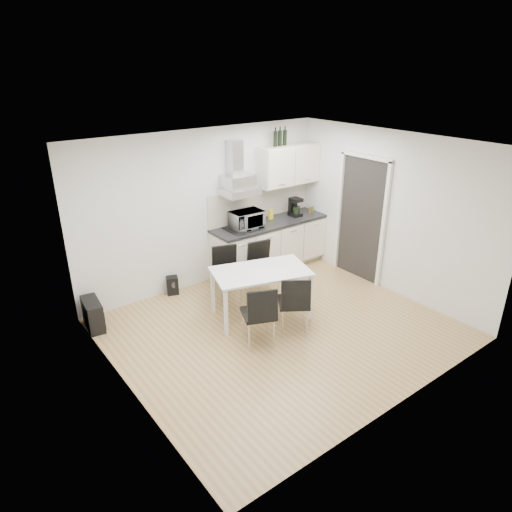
{
  "coord_description": "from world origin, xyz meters",
  "views": [
    {
      "loc": [
        -3.67,
        -4.27,
        3.56
      ],
      "look_at": [
        -0.22,
        0.29,
        1.1
      ],
      "focal_mm": 32.0,
      "sensor_mm": 36.0,
      "label": 1
    }
  ],
  "objects_px": {
    "chair_near_right": "(293,303)",
    "guitar_amp": "(93,314)",
    "dining_table": "(261,276)",
    "chair_far_left": "(228,275)",
    "chair_far_right": "(264,270)",
    "floor_speaker": "(173,285)",
    "chair_near_left": "(258,314)",
    "kitchenette": "(270,226)"
  },
  "relations": [
    {
      "from": "chair_near_right",
      "to": "floor_speaker",
      "type": "distance_m",
      "value": 2.22
    },
    {
      "from": "kitchenette",
      "to": "chair_near_left",
      "type": "distance_m",
      "value": 2.48
    },
    {
      "from": "dining_table",
      "to": "chair_near_right",
      "type": "distance_m",
      "value": 0.65
    },
    {
      "from": "floor_speaker",
      "to": "chair_far_right",
      "type": "bearing_deg",
      "value": -16.96
    },
    {
      "from": "dining_table",
      "to": "guitar_amp",
      "type": "bearing_deg",
      "value": 167.85
    },
    {
      "from": "kitchenette",
      "to": "guitar_amp",
      "type": "height_order",
      "value": "kitchenette"
    },
    {
      "from": "floor_speaker",
      "to": "chair_far_left",
      "type": "bearing_deg",
      "value": -29.59
    },
    {
      "from": "chair_near_right",
      "to": "floor_speaker",
      "type": "xyz_separation_m",
      "value": [
        -0.85,
        2.03,
        -0.29
      ]
    },
    {
      "from": "kitchenette",
      "to": "floor_speaker",
      "type": "xyz_separation_m",
      "value": [
        -1.92,
        0.17,
        -0.68
      ]
    },
    {
      "from": "dining_table",
      "to": "floor_speaker",
      "type": "xyz_separation_m",
      "value": [
        -0.73,
        1.43,
        -0.52
      ]
    },
    {
      "from": "dining_table",
      "to": "guitar_amp",
      "type": "xyz_separation_m",
      "value": [
        -2.12,
        1.18,
        -0.45
      ]
    },
    {
      "from": "kitchenette",
      "to": "dining_table",
      "type": "bearing_deg",
      "value": -133.16
    },
    {
      "from": "kitchenette",
      "to": "chair_near_right",
      "type": "bearing_deg",
      "value": -119.85
    },
    {
      "from": "chair_near_right",
      "to": "guitar_amp",
      "type": "bearing_deg",
      "value": 175.52
    },
    {
      "from": "chair_near_left",
      "to": "chair_far_left",
      "type": "bearing_deg",
      "value": 97.2
    },
    {
      "from": "chair_near_left",
      "to": "kitchenette",
      "type": "bearing_deg",
      "value": 70.24
    },
    {
      "from": "guitar_amp",
      "to": "dining_table",
      "type": "bearing_deg",
      "value": -22.68
    },
    {
      "from": "chair_far_right",
      "to": "chair_near_left",
      "type": "xyz_separation_m",
      "value": [
        -0.92,
        -1.06,
        0.0
      ]
    },
    {
      "from": "chair_far_right",
      "to": "floor_speaker",
      "type": "distance_m",
      "value": 1.53
    },
    {
      "from": "kitchenette",
      "to": "guitar_amp",
      "type": "relative_size",
      "value": 4.71
    },
    {
      "from": "kitchenette",
      "to": "chair_far_left",
      "type": "distance_m",
      "value": 1.48
    },
    {
      "from": "kitchenette",
      "to": "chair_far_right",
      "type": "height_order",
      "value": "kitchenette"
    },
    {
      "from": "chair_far_left",
      "to": "chair_far_right",
      "type": "distance_m",
      "value": 0.61
    },
    {
      "from": "floor_speaker",
      "to": "guitar_amp",
      "type": "bearing_deg",
      "value": -149.01
    },
    {
      "from": "kitchenette",
      "to": "floor_speaker",
      "type": "height_order",
      "value": "kitchenette"
    },
    {
      "from": "kitchenette",
      "to": "chair_near_right",
      "type": "height_order",
      "value": "kitchenette"
    },
    {
      "from": "kitchenette",
      "to": "chair_near_right",
      "type": "distance_m",
      "value": 2.19
    },
    {
      "from": "chair_near_right",
      "to": "guitar_amp",
      "type": "relative_size",
      "value": 1.64
    },
    {
      "from": "chair_far_left",
      "to": "chair_far_right",
      "type": "relative_size",
      "value": 1.0
    },
    {
      "from": "guitar_amp",
      "to": "floor_speaker",
      "type": "relative_size",
      "value": 1.76
    },
    {
      "from": "chair_far_right",
      "to": "chair_far_left",
      "type": "bearing_deg",
      "value": -7.9
    },
    {
      "from": "kitchenette",
      "to": "chair_near_right",
      "type": "xyz_separation_m",
      "value": [
        -1.07,
        -1.87,
        -0.39
      ]
    },
    {
      "from": "chair_near_left",
      "to": "chair_far_right",
      "type": "bearing_deg",
      "value": 71.36
    },
    {
      "from": "chair_far_right",
      "to": "kitchenette",
      "type": "bearing_deg",
      "value": -123.72
    },
    {
      "from": "dining_table",
      "to": "guitar_amp",
      "type": "distance_m",
      "value": 2.47
    },
    {
      "from": "chair_near_right",
      "to": "chair_near_left",
      "type": "bearing_deg",
      "value": -150.84
    },
    {
      "from": "chair_near_right",
      "to": "chair_far_left",
      "type": "bearing_deg",
      "value": 134.43
    },
    {
      "from": "chair_near_left",
      "to": "dining_table",
      "type": "bearing_deg",
      "value": 72.44
    },
    {
      "from": "dining_table",
      "to": "chair_far_left",
      "type": "bearing_deg",
      "value": 116.89
    },
    {
      "from": "dining_table",
      "to": "chair_far_left",
      "type": "height_order",
      "value": "chair_far_left"
    },
    {
      "from": "dining_table",
      "to": "chair_near_left",
      "type": "relative_size",
      "value": 1.77
    },
    {
      "from": "dining_table",
      "to": "floor_speaker",
      "type": "bearing_deg",
      "value": 133.95
    }
  ]
}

